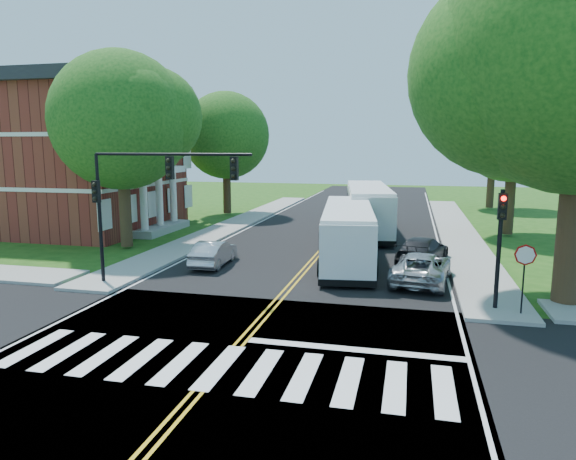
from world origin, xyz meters
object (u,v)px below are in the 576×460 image
(signal_nw, at_px, (146,187))
(bus_follow, at_px, (368,208))
(hatchback, at_px, (214,253))
(suv, at_px, (421,268))
(signal_ne, at_px, (500,233))
(bus_lead, at_px, (348,232))
(dark_sedan, at_px, (422,250))

(signal_nw, height_order, bus_follow, signal_nw)
(hatchback, relative_size, suv, 0.79)
(signal_nw, distance_m, suv, 12.53)
(hatchback, bearing_deg, signal_ne, 157.61)
(hatchback, bearing_deg, bus_follow, -121.67)
(bus_lead, height_order, dark_sedan, bus_lead)
(signal_ne, bearing_deg, bus_lead, 131.76)
(signal_nw, distance_m, bus_follow, 18.90)
(dark_sedan, bearing_deg, signal_ne, 123.13)
(signal_nw, relative_size, bus_follow, 0.55)
(suv, bearing_deg, hatchback, 2.04)
(signal_nw, relative_size, hatchback, 1.81)
(suv, distance_m, dark_sedan, 3.96)
(suv, bearing_deg, dark_sedan, -84.08)
(signal_nw, height_order, suv, signal_nw)
(hatchback, xyz_separation_m, dark_sedan, (10.43, 2.97, 0.05))
(signal_ne, distance_m, suv, 4.98)
(hatchback, height_order, dark_sedan, dark_sedan)
(bus_lead, height_order, bus_follow, bus_follow)
(hatchback, relative_size, dark_sedan, 0.82)
(signal_nw, bearing_deg, hatchback, 76.36)
(bus_follow, relative_size, hatchback, 3.27)
(signal_nw, bearing_deg, signal_ne, 0.05)
(bus_follow, bearing_deg, dark_sedan, 103.20)
(bus_lead, height_order, suv, bus_lead)
(signal_nw, height_order, dark_sedan, signal_nw)
(signal_nw, xyz_separation_m, suv, (11.43, 3.58, -3.67))
(bus_lead, bearing_deg, bus_follow, -98.36)
(dark_sedan, bearing_deg, bus_follow, -54.20)
(hatchback, bearing_deg, bus_lead, -161.47)
(bus_follow, bearing_deg, suv, 96.86)
(bus_follow, height_order, hatchback, bus_follow)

